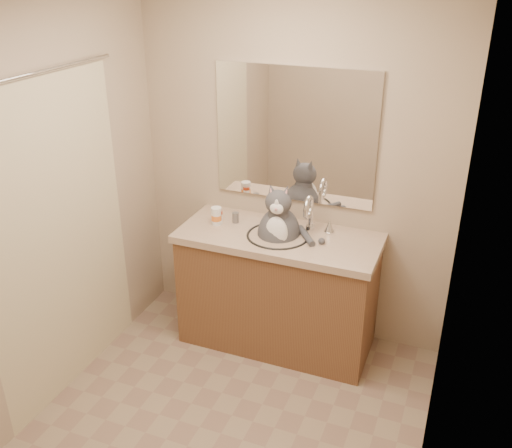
{
  "coord_description": "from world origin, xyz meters",
  "views": [
    {
      "loc": [
        1.11,
        -2.23,
        2.51
      ],
      "look_at": [
        -0.04,
        0.65,
        1.06
      ],
      "focal_mm": 40.0,
      "sensor_mm": 36.0,
      "label": 1
    }
  ],
  "objects_px": {
    "pill_bottle_orange": "(216,216)",
    "grey_canister": "(236,218)",
    "cat": "(279,231)",
    "pill_bottle_redcap": "(219,217)"
  },
  "relations": [
    {
      "from": "cat",
      "to": "pill_bottle_orange",
      "type": "xyz_separation_m",
      "value": [
        -0.45,
        -0.01,
        0.04
      ]
    },
    {
      "from": "cat",
      "to": "grey_canister",
      "type": "relative_size",
      "value": 7.77
    },
    {
      "from": "cat",
      "to": "pill_bottle_orange",
      "type": "height_order",
      "value": "cat"
    },
    {
      "from": "pill_bottle_redcap",
      "to": "cat",
      "type": "bearing_deg",
      "value": -1.18
    },
    {
      "from": "pill_bottle_orange",
      "to": "grey_canister",
      "type": "distance_m",
      "value": 0.13
    },
    {
      "from": "pill_bottle_redcap",
      "to": "pill_bottle_orange",
      "type": "height_order",
      "value": "pill_bottle_orange"
    },
    {
      "from": "cat",
      "to": "pill_bottle_redcap",
      "type": "bearing_deg",
      "value": 168.49
    },
    {
      "from": "pill_bottle_redcap",
      "to": "pill_bottle_orange",
      "type": "distance_m",
      "value": 0.02
    },
    {
      "from": "pill_bottle_orange",
      "to": "grey_canister",
      "type": "xyz_separation_m",
      "value": [
        0.11,
        0.07,
        -0.02
      ]
    },
    {
      "from": "pill_bottle_redcap",
      "to": "pill_bottle_orange",
      "type": "relative_size",
      "value": 0.73
    }
  ]
}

